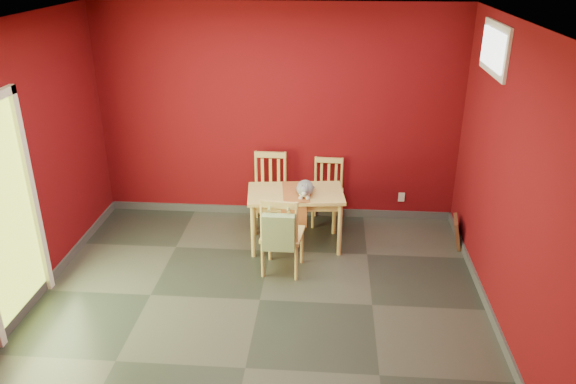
# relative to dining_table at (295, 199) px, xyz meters

# --- Properties ---
(ground) EXTENTS (4.50, 4.50, 0.00)m
(ground) POSITION_rel_dining_table_xyz_m (-0.28, -1.18, -0.60)
(ground) COLOR #2D342D
(ground) RESTS_ON ground
(room_shell) EXTENTS (4.50, 4.50, 4.50)m
(room_shell) POSITION_rel_dining_table_xyz_m (-0.28, -1.18, -0.55)
(room_shell) COLOR #5C090E
(room_shell) RESTS_ON ground
(doorway) EXTENTS (0.06, 1.01, 2.13)m
(doorway) POSITION_rel_dining_table_xyz_m (-2.51, -1.58, 0.53)
(doorway) COLOR #B7D838
(doorway) RESTS_ON ground
(window) EXTENTS (0.05, 0.90, 0.50)m
(window) POSITION_rel_dining_table_xyz_m (1.95, -0.18, 1.75)
(window) COLOR white
(window) RESTS_ON room_shell
(outlet_plate) EXTENTS (0.08, 0.02, 0.12)m
(outlet_plate) POSITION_rel_dining_table_xyz_m (1.32, 0.81, -0.30)
(outlet_plate) COLOR silver
(outlet_plate) RESTS_ON room_shell
(dining_table) EXTENTS (1.16, 0.76, 0.68)m
(dining_table) POSITION_rel_dining_table_xyz_m (0.00, 0.00, 0.00)
(dining_table) COLOR #DBBF66
(dining_table) RESTS_ON ground
(table_runner) EXTENTS (0.36, 0.64, 0.31)m
(table_runner) POSITION_rel_dining_table_xyz_m (0.00, -0.10, 0.04)
(table_runner) COLOR #A65A2A
(table_runner) RESTS_ON dining_table
(chair_far_left) EXTENTS (0.43, 0.43, 0.92)m
(chair_far_left) POSITION_rel_dining_table_xyz_m (-0.36, 0.54, -0.13)
(chair_far_left) COLOR #DBBF66
(chair_far_left) RESTS_ON ground
(chair_far_right) EXTENTS (0.41, 0.41, 0.83)m
(chair_far_right) POSITION_rel_dining_table_xyz_m (0.37, 0.65, -0.17)
(chair_far_right) COLOR #DBBF66
(chair_far_right) RESTS_ON ground
(chair_near) EXTENTS (0.47, 0.47, 0.91)m
(chair_near) POSITION_rel_dining_table_xyz_m (-0.11, -0.62, -0.13)
(chair_near) COLOR #DBBF66
(chair_near) RESTS_ON ground
(tote_bag) EXTENTS (0.33, 0.19, 0.46)m
(tote_bag) POSITION_rel_dining_table_xyz_m (-0.12, -0.83, -0.00)
(tote_bag) COLOR #89AB6D
(tote_bag) RESTS_ON chair_near
(cat) EXTENTS (0.30, 0.45, 0.20)m
(cat) POSITION_rel_dining_table_xyz_m (0.11, -0.04, 0.19)
(cat) COLOR slate
(cat) RESTS_ON table_runner
(picture_frame) EXTENTS (0.17, 0.36, 0.34)m
(picture_frame) POSITION_rel_dining_table_xyz_m (1.91, 0.14, -0.43)
(picture_frame) COLOR brown
(picture_frame) RESTS_ON ground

